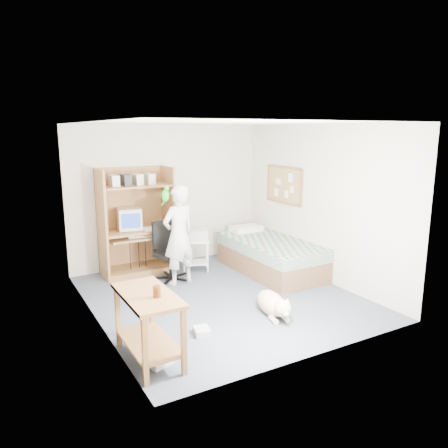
% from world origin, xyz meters
% --- Properties ---
extents(floor, '(4.00, 4.00, 0.00)m').
position_xyz_m(floor, '(0.00, 0.00, 0.00)').
color(floor, '#404857').
rests_on(floor, ground).
extents(wall_back, '(3.60, 0.02, 2.50)m').
position_xyz_m(wall_back, '(0.00, 2.00, 1.25)').
color(wall_back, beige).
rests_on(wall_back, floor).
extents(wall_right, '(0.02, 4.00, 2.50)m').
position_xyz_m(wall_right, '(1.80, 0.00, 1.25)').
color(wall_right, beige).
rests_on(wall_right, floor).
extents(wall_left, '(0.02, 4.00, 2.50)m').
position_xyz_m(wall_left, '(-1.80, 0.00, 1.25)').
color(wall_left, beige).
rests_on(wall_left, floor).
extents(ceiling, '(3.60, 4.00, 0.02)m').
position_xyz_m(ceiling, '(0.00, 0.00, 2.50)').
color(ceiling, white).
rests_on(ceiling, wall_back).
extents(computer_hutch, '(1.20, 0.63, 1.80)m').
position_xyz_m(computer_hutch, '(-0.70, 1.74, 0.82)').
color(computer_hutch, brown).
rests_on(computer_hutch, floor).
extents(bed, '(1.02, 2.02, 0.66)m').
position_xyz_m(bed, '(1.30, 0.62, 0.29)').
color(bed, brown).
rests_on(bed, floor).
extents(side_desk, '(0.50, 1.00, 0.75)m').
position_xyz_m(side_desk, '(-1.55, -1.20, 0.49)').
color(side_desk, brown).
rests_on(side_desk, floor).
extents(corkboard, '(0.04, 0.94, 0.66)m').
position_xyz_m(corkboard, '(1.77, 0.90, 1.45)').
color(corkboard, '#9F7747').
rests_on(corkboard, wall_right).
extents(office_chair, '(0.54, 0.54, 0.96)m').
position_xyz_m(office_chair, '(-0.37, 1.13, 0.34)').
color(office_chair, black).
rests_on(office_chair, floor).
extents(person, '(0.66, 0.51, 1.59)m').
position_xyz_m(person, '(-0.31, 0.83, 0.79)').
color(person, silver).
rests_on(person, floor).
extents(parrot, '(0.12, 0.20, 0.32)m').
position_xyz_m(parrot, '(-0.51, 0.84, 1.45)').
color(parrot, '#159215').
rests_on(parrot, person).
extents(dog, '(0.44, 0.95, 0.36)m').
position_xyz_m(dog, '(0.27, -0.90, 0.16)').
color(dog, tan).
rests_on(dog, floor).
extents(printer_cart, '(0.57, 0.52, 0.55)m').
position_xyz_m(printer_cart, '(0.22, 1.33, 0.37)').
color(printer_cart, white).
rests_on(printer_cart, floor).
extents(printer, '(0.51, 0.46, 0.18)m').
position_xyz_m(printer, '(0.22, 1.33, 0.64)').
color(printer, '#ADADA8').
rests_on(printer, printer_cart).
extents(crt_monitor, '(0.43, 0.45, 0.36)m').
position_xyz_m(crt_monitor, '(-0.81, 1.75, 0.95)').
color(crt_monitor, beige).
rests_on(crt_monitor, computer_hutch).
extents(keyboard, '(0.47, 0.21, 0.03)m').
position_xyz_m(keyboard, '(-0.67, 1.58, 0.67)').
color(keyboard, beige).
rests_on(keyboard, computer_hutch).
extents(pencil_cup, '(0.08, 0.08, 0.12)m').
position_xyz_m(pencil_cup, '(-0.40, 1.65, 0.82)').
color(pencil_cup, gold).
rests_on(pencil_cup, computer_hutch).
extents(drink_glass, '(0.08, 0.08, 0.12)m').
position_xyz_m(drink_glass, '(-1.50, -1.34, 0.81)').
color(drink_glass, '#3F1D0A').
rests_on(drink_glass, side_desk).
extents(floor_box_a, '(0.30, 0.27, 0.10)m').
position_xyz_m(floor_box_a, '(-1.50, -1.34, 0.05)').
color(floor_box_a, white).
rests_on(floor_box_a, floor).
extents(floor_box_b, '(0.23, 0.26, 0.08)m').
position_xyz_m(floor_box_b, '(-0.80, -0.94, 0.04)').
color(floor_box_b, '#B0B0AB').
rests_on(floor_box_b, floor).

